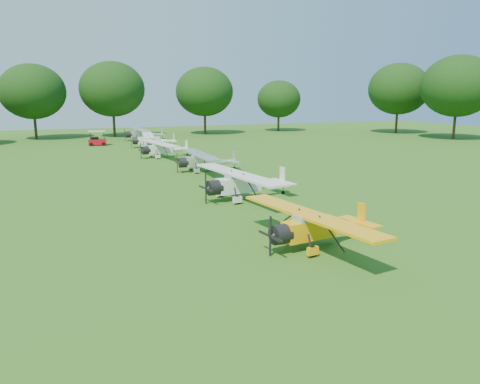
% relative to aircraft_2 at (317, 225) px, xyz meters
% --- Properties ---
extents(ground, '(160.00, 160.00, 0.00)m').
position_rel_aircraft_2_xyz_m(ground, '(0.24, 8.86, -1.10)').
color(ground, '#295816').
rests_on(ground, ground).
extents(tree_belt, '(137.36, 130.27, 14.52)m').
position_rel_aircraft_2_xyz_m(tree_belt, '(3.81, 9.03, 6.93)').
color(tree_belt, '#312513').
rests_on(tree_belt, ground).
extents(aircraft_2, '(6.06, 9.60, 1.88)m').
position_rel_aircraft_2_xyz_m(aircraft_2, '(0.00, 0.00, 0.00)').
color(aircraft_2, '#EFA60A').
rests_on(aircraft_2, ground).
extents(aircraft_3, '(6.72, 10.67, 2.09)m').
position_rel_aircraft_2_xyz_m(aircraft_3, '(0.71, 11.11, 0.12)').
color(aircraft_3, white).
rests_on(aircraft_3, ground).
extents(aircraft_4, '(6.04, 9.60, 1.90)m').
position_rel_aircraft_2_xyz_m(aircraft_4, '(1.75, 23.81, 0.01)').
color(aircraft_4, silver).
rests_on(aircraft_4, ground).
extents(aircraft_5, '(6.17, 9.77, 1.92)m').
position_rel_aircraft_2_xyz_m(aircraft_5, '(0.22, 35.41, 0.02)').
color(aircraft_5, white).
rests_on(aircraft_5, ground).
extents(aircraft_6, '(6.32, 10.02, 1.97)m').
position_rel_aircraft_2_xyz_m(aircraft_6, '(0.96, 46.23, 0.05)').
color(aircraft_6, white).
rests_on(aircraft_6, ground).
extents(aircraft_7, '(6.46, 10.28, 2.03)m').
position_rel_aircraft_2_xyz_m(aircraft_7, '(1.63, 57.18, 0.08)').
color(aircraft_7, silver).
rests_on(aircraft_7, ground).
extents(golf_cart, '(2.62, 1.80, 2.10)m').
position_rel_aircraft_2_xyz_m(golf_cart, '(-5.98, 51.85, -0.40)').
color(golf_cart, '#A90C1D').
rests_on(golf_cart, ground).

